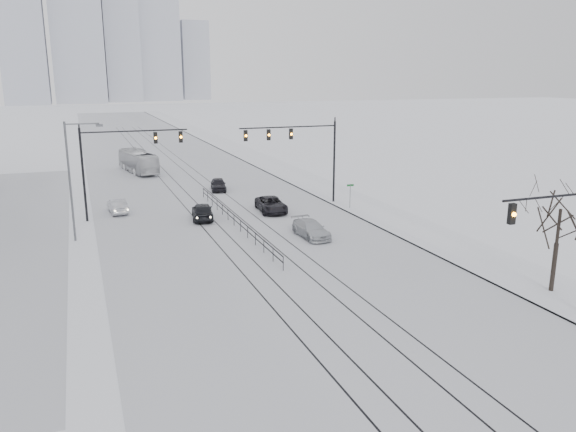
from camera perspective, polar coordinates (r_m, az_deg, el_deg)
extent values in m
plane|color=white|center=(22.03, 16.92, -20.26)|extent=(500.00, 500.00, 0.00)
cube|color=silver|center=(76.02, -11.46, 4.53)|extent=(22.00, 260.00, 0.02)
cube|color=silver|center=(79.22, -1.76, 5.23)|extent=(5.00, 260.00, 0.16)
cube|color=gray|center=(78.48, -3.46, 5.11)|extent=(0.10, 260.00, 0.12)
cube|color=black|center=(56.22, -10.73, 1.28)|extent=(0.10, 180.00, 0.01)
cube|color=black|center=(56.46, -9.34, 1.39)|extent=(0.10, 180.00, 0.01)
cube|color=black|center=(56.96, -6.97, 1.59)|extent=(0.10, 180.00, 0.01)
cube|color=black|center=(57.29, -5.61, 1.70)|extent=(0.10, 180.00, 0.01)
cube|color=#ACB0BD|center=(275.15, -25.38, 15.93)|extent=(18.00, 18.00, 55.00)
cube|color=#ACB0BD|center=(283.15, -20.79, 17.99)|extent=(22.00, 22.00, 72.00)
cube|color=#ACB0BD|center=(291.33, -16.52, 15.81)|extent=(16.00, 16.00, 48.00)
cube|color=#ACB0BD|center=(301.67, -13.18, 17.45)|extent=(20.00, 20.00, 64.00)
cube|color=#ACB0BD|center=(312.38, -9.50, 15.28)|extent=(14.00, 14.00, 40.00)
cylinder|color=black|center=(29.70, 25.35, 1.81)|extent=(6.00, 0.12, 0.12)
cube|color=black|center=(28.18, 21.79, 0.21)|extent=(0.32, 0.24, 1.00)
sphere|color=orange|center=(28.08, 21.98, 0.14)|extent=(0.22, 0.22, 0.22)
cylinder|color=black|center=(54.95, 4.71, 5.41)|extent=(0.20, 0.20, 8.00)
cylinder|color=black|center=(52.68, 0.05, 9.03)|extent=(9.50, 0.12, 0.12)
cube|color=black|center=(51.43, -4.33, 8.14)|extent=(0.32, 0.24, 1.00)
sphere|color=orange|center=(51.30, -4.28, 8.13)|extent=(0.22, 0.22, 0.22)
cube|color=black|center=(52.09, -1.98, 8.25)|extent=(0.32, 0.24, 1.00)
sphere|color=orange|center=(51.95, -1.93, 8.23)|extent=(0.22, 0.22, 0.22)
cube|color=black|center=(52.83, 0.30, 8.34)|extent=(0.32, 0.24, 1.00)
sphere|color=orange|center=(52.70, 0.36, 8.32)|extent=(0.22, 0.22, 0.22)
cylinder|color=black|center=(50.78, -20.08, 3.89)|extent=(0.20, 0.20, 8.00)
cylinder|color=black|center=(50.55, -15.28, 8.33)|extent=(9.00, 0.12, 0.12)
cube|color=black|center=(51.12, -10.85, 7.90)|extent=(0.32, 0.24, 1.00)
sphere|color=orange|center=(50.99, -10.82, 7.88)|extent=(0.22, 0.22, 0.22)
cube|color=black|center=(50.80, -13.31, 7.74)|extent=(0.32, 0.24, 1.00)
sphere|color=orange|center=(50.66, -13.29, 7.72)|extent=(0.22, 0.22, 0.22)
cylinder|color=#595B60|center=(44.79, -21.27, 3.18)|extent=(0.16, 0.16, 9.00)
cylinder|color=#595B60|center=(44.25, -20.20, 8.79)|extent=(2.40, 0.10, 0.10)
cube|color=#595B60|center=(44.29, -18.62, 8.72)|extent=(0.50, 0.25, 0.18)
cylinder|color=black|center=(35.64, 25.37, -4.84)|extent=(0.26, 0.26, 3.00)
cylinder|color=black|center=(35.03, 25.75, -1.35)|extent=(0.18, 0.18, 2.50)
cube|color=black|center=(47.01, -5.52, 0.13)|extent=(0.06, 24.00, 0.06)
cube|color=black|center=(47.11, -5.51, -0.34)|extent=(0.06, 24.00, 0.06)
cylinder|color=#595B60|center=(52.92, 6.32, 1.96)|extent=(0.06, 0.06, 2.40)
cube|color=#0C4C19|center=(52.71, 6.35, 3.13)|extent=(0.70, 0.04, 0.18)
imported|color=black|center=(49.43, -8.69, 0.48)|extent=(2.44, 4.60, 1.49)
imported|color=#B1B3B9|center=(53.58, -16.94, 0.97)|extent=(1.73, 4.03, 1.29)
imported|color=black|center=(51.70, -1.71, 1.16)|extent=(2.70, 5.11, 1.37)
imported|color=#B6BABE|center=(43.56, 2.36, -1.36)|extent=(2.01, 4.52, 1.29)
imported|color=black|center=(61.89, -7.09, 3.19)|extent=(2.26, 4.15, 1.34)
imported|color=silver|center=(75.54, -14.98, 5.36)|extent=(4.22, 10.45, 2.84)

